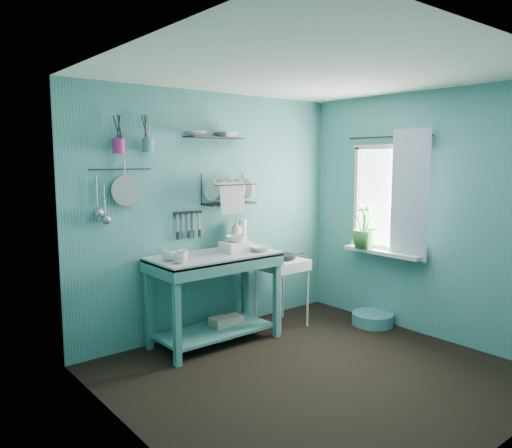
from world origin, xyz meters
TOP-DOWN VIEW (x-y plane):
  - floor at (0.00, 0.00)m, footprint 3.20×3.20m
  - ceiling at (0.00, 0.00)m, footprint 3.20×3.20m
  - wall_back at (0.00, 1.50)m, footprint 3.20×0.00m
  - wall_front at (0.00, -1.50)m, footprint 3.20×0.00m
  - wall_left at (-1.60, 0.00)m, footprint 0.00×3.00m
  - wall_right at (1.60, 0.00)m, footprint 0.00×3.00m
  - work_counter at (-0.24, 1.15)m, footprint 1.35×0.83m
  - mug_left at (-0.72, 0.99)m, footprint 0.12×0.12m
  - mug_mid at (-0.62, 1.09)m, footprint 0.14×0.14m
  - mug_right at (-0.74, 1.15)m, footprint 0.17×0.17m
  - wash_tub at (0.01, 1.13)m, footprint 0.28×0.22m
  - tub_bowl at (0.01, 1.13)m, footprint 0.20×0.19m
  - soap_bottle at (0.18, 1.35)m, footprint 0.11×0.12m
  - water_bottle at (0.28, 1.37)m, footprint 0.09×0.09m
  - counter_bowl at (0.21, 1.00)m, footprint 0.22×0.22m
  - hotplate_stand at (0.63, 1.11)m, footprint 0.50×0.50m
  - frying_pan at (0.63, 1.11)m, footprint 0.30×0.30m
  - knife_strip at (-0.33, 1.47)m, footprint 0.32×0.03m
  - dish_rack at (0.11, 1.37)m, footprint 0.57×0.29m
  - upper_shelf at (-0.04, 1.40)m, footprint 0.72×0.28m
  - shelf_bowl_left at (-0.27, 1.40)m, footprint 0.23×0.23m
  - shelf_bowl_right at (0.11, 1.40)m, footprint 0.23×0.23m
  - utensil_cup_magenta at (-1.06, 1.42)m, footprint 0.11×0.11m
  - utensil_cup_teal at (-0.77, 1.42)m, footprint 0.11×0.11m
  - colander at (-1.00, 1.45)m, footprint 0.28×0.03m
  - ladle_outer at (-1.26, 1.46)m, footprint 0.01×0.01m
  - ladle_inner at (-1.19, 1.46)m, footprint 0.01×0.01m
  - hook_rail at (-1.03, 1.47)m, footprint 0.60×0.01m
  - window_glass at (1.59, 0.45)m, footprint 0.00×1.10m
  - windowsill at (1.50, 0.45)m, footprint 0.16×0.95m
  - curtain at (1.52, 0.15)m, footprint 0.00×1.35m
  - curtain_rod at (1.54, 0.45)m, footprint 0.02×1.05m
  - potted_plant at (1.47, 0.68)m, footprint 0.35×0.35m
  - storage_tin_large at (-0.14, 1.20)m, footprint 0.18×0.18m
  - storage_tin_small at (0.06, 1.23)m, footprint 0.15×0.15m
  - floor_basin at (1.42, 0.49)m, footprint 0.45×0.45m

SIDE VIEW (x-z plane):
  - floor at x=0.00m, z-range 0.00..0.00m
  - floor_basin at x=1.42m, z-range 0.00..0.13m
  - storage_tin_small at x=0.06m, z-range 0.00..0.20m
  - storage_tin_large at x=-0.14m, z-range 0.00..0.22m
  - hotplate_stand at x=0.63m, z-range 0.00..0.74m
  - work_counter at x=-0.24m, z-range 0.00..0.90m
  - frying_pan at x=0.63m, z-range 0.76..0.79m
  - windowsill at x=1.50m, z-range 0.79..0.83m
  - counter_bowl at x=0.21m, z-range 0.90..0.95m
  - mug_mid at x=-0.62m, z-range 0.90..0.99m
  - mug_left at x=-0.72m, z-range 0.90..0.99m
  - mug_right at x=-0.74m, z-range 0.90..0.99m
  - wash_tub at x=0.01m, z-range 0.90..1.00m
  - tub_bowl at x=0.01m, z-range 1.00..1.06m
  - water_bottle at x=0.28m, z-range 0.90..1.18m
  - soap_bottle at x=0.18m, z-range 0.90..1.19m
  - potted_plant at x=1.47m, z-range 0.83..1.34m
  - wall_back at x=0.00m, z-range -0.35..2.85m
  - wall_front at x=0.00m, z-range -0.35..2.85m
  - wall_left at x=-1.60m, z-range -0.25..2.75m
  - wall_right at x=1.60m, z-range -0.25..2.75m
  - knife_strip at x=-0.33m, z-range 1.27..1.30m
  - window_glass at x=1.59m, z-range 0.85..1.95m
  - curtain at x=1.52m, z-range 0.77..2.12m
  - ladle_inner at x=-1.19m, z-range 1.30..1.60m
  - dish_rack at x=0.11m, z-range 1.35..1.67m
  - ladle_outer at x=-1.26m, z-range 1.37..1.67m
  - colander at x=-1.00m, z-range 1.39..1.67m
  - hook_rail at x=-1.03m, z-range 1.72..1.73m
  - utensil_cup_magenta at x=-1.06m, z-range 1.87..2.00m
  - utensil_cup_teal at x=-0.77m, z-range 1.88..2.01m
  - upper_shelf at x=-0.04m, z-range 2.03..2.04m
  - curtain_rod at x=1.54m, z-range 2.04..2.06m
  - shelf_bowl_left at x=-0.27m, z-range 2.06..2.11m
  - shelf_bowl_right at x=0.11m, z-range 2.06..2.12m
  - ceiling at x=0.00m, z-range 2.50..2.50m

